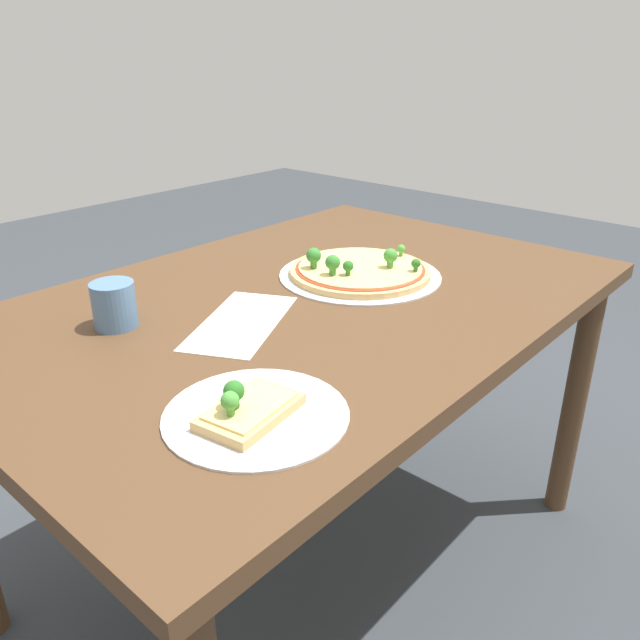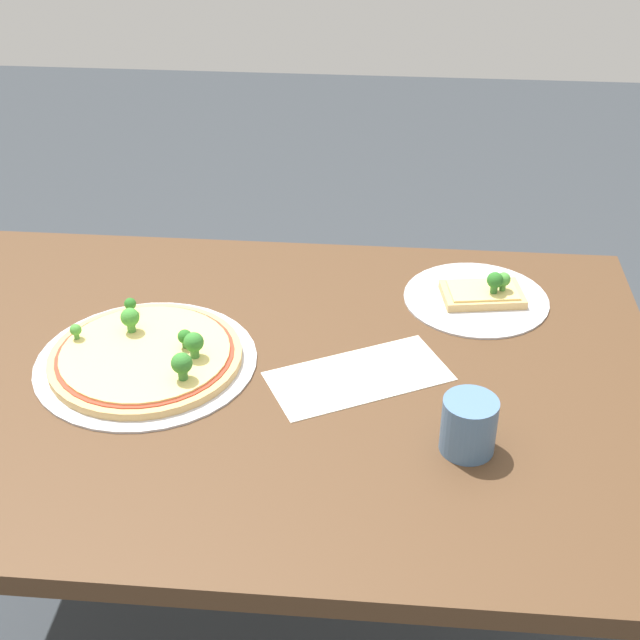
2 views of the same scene
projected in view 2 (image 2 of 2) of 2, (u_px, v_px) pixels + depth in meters
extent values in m
cube|color=#4C331E|center=(249.00, 380.00, 1.51)|extent=(1.39, 0.93, 0.04)
cylinder|color=#4C331E|center=(564.00, 421.00, 2.00)|extent=(0.06, 0.06, 0.71)
cylinder|color=#4C331E|center=(14.00, 391.00, 2.09)|extent=(0.06, 0.06, 0.71)
cylinder|color=silver|center=(146.00, 361.00, 1.52)|extent=(0.38, 0.38, 0.00)
cylinder|color=tan|center=(146.00, 357.00, 1.51)|extent=(0.33, 0.33, 0.01)
cylinder|color=#B73823|center=(145.00, 353.00, 1.51)|extent=(0.30, 0.30, 0.00)
cylinder|color=#EACC75|center=(145.00, 352.00, 1.51)|extent=(0.29, 0.29, 0.00)
sphere|color=#337A2D|center=(182.00, 363.00, 1.42)|extent=(0.04, 0.04, 0.04)
cylinder|color=#3F8136|center=(183.00, 375.00, 1.44)|extent=(0.02, 0.02, 0.02)
sphere|color=#479338|center=(76.00, 330.00, 1.53)|extent=(0.02, 0.02, 0.02)
cylinder|color=#51973E|center=(77.00, 336.00, 1.53)|extent=(0.01, 0.01, 0.01)
sphere|color=#3D8933|center=(130.00, 317.00, 1.54)|extent=(0.03, 0.03, 0.03)
cylinder|color=#488E3A|center=(131.00, 327.00, 1.55)|extent=(0.01, 0.01, 0.01)
sphere|color=#286B23|center=(185.00, 336.00, 1.50)|extent=(0.02, 0.02, 0.02)
cylinder|color=#37742D|center=(186.00, 344.00, 1.51)|extent=(0.01, 0.01, 0.01)
sphere|color=#337A2D|center=(194.00, 341.00, 1.48)|extent=(0.03, 0.03, 0.03)
cylinder|color=#3F8136|center=(195.00, 352.00, 1.49)|extent=(0.02, 0.02, 0.02)
sphere|color=#286B23|center=(130.00, 304.00, 1.60)|extent=(0.02, 0.02, 0.02)
cylinder|color=#37742D|center=(131.00, 310.00, 1.60)|extent=(0.01, 0.01, 0.01)
cylinder|color=silver|center=(476.00, 299.00, 1.69)|extent=(0.27, 0.27, 0.00)
cube|color=tan|center=(482.00, 294.00, 1.68)|extent=(0.16, 0.12, 0.02)
cube|color=#EACC75|center=(483.00, 290.00, 1.68)|extent=(0.14, 0.10, 0.00)
sphere|color=#479338|center=(504.00, 279.00, 1.66)|extent=(0.03, 0.03, 0.03)
cylinder|color=#51973E|center=(502.00, 287.00, 1.67)|extent=(0.01, 0.01, 0.01)
sphere|color=#286B23|center=(495.00, 280.00, 1.65)|extent=(0.03, 0.03, 0.03)
cylinder|color=#37742D|center=(494.00, 289.00, 1.66)|extent=(0.01, 0.01, 0.01)
cylinder|color=#4C7099|center=(469.00, 425.00, 1.31)|extent=(0.08, 0.08, 0.09)
cube|color=silver|center=(359.00, 378.00, 1.48)|extent=(0.33, 0.26, 0.00)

